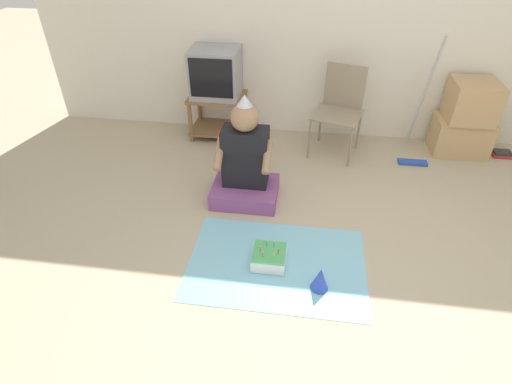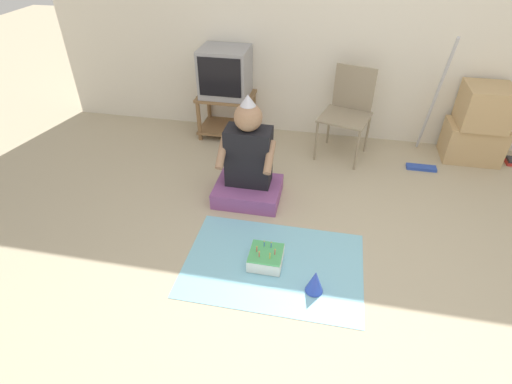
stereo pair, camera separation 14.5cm
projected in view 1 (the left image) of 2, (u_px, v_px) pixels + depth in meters
name	position (u px, v px, depth m)	size (l,w,h in m)	color
ground_plane	(339.00, 290.00, 2.69)	(16.00, 16.00, 0.00)	tan
wall_back	(348.00, 12.00, 3.80)	(6.40, 0.06, 2.55)	silver
tv_stand	(218.00, 112.00, 4.33)	(0.59, 0.44, 0.46)	olive
tv	(216.00, 73.00, 4.08)	(0.49, 0.42, 0.49)	#99999E
folding_chair	(340.00, 105.00, 3.94)	(0.55, 0.54, 0.87)	gray
cardboard_box_stack	(466.00, 119.00, 3.98)	(0.54, 0.42, 0.76)	tan
dust_mop	(419.00, 125.00, 3.87)	(0.28, 0.46, 1.25)	#2D4CB2
book_pile	(501.00, 154.00, 4.11)	(0.18, 0.15, 0.05)	#B72D28
person_seated	(245.00, 165.00, 3.35)	(0.56, 0.45, 0.94)	#8C4C8C
party_cloth	(277.00, 263.00, 2.88)	(1.27, 0.88, 0.01)	#7FC6E0
birthday_cake	(269.00, 257.00, 2.86)	(0.24, 0.24, 0.16)	white
party_hat_blue	(320.00, 278.00, 2.65)	(0.12, 0.12, 0.18)	blue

